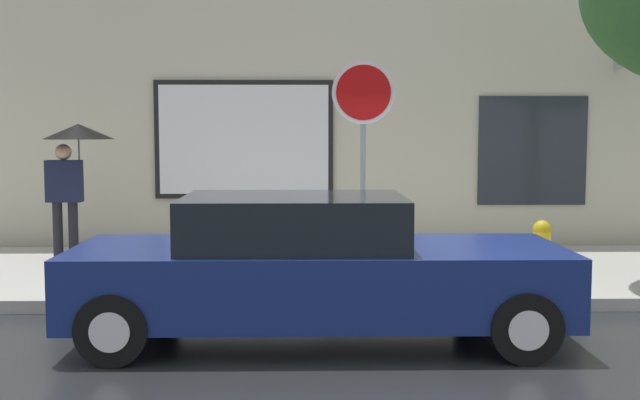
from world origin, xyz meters
The scene contains 7 objects.
ground_plane centered at (0.00, 0.00, 0.00)m, with size 60.00×60.00×0.00m, color black.
sidewalk centered at (0.00, 3.00, 0.07)m, with size 20.00×4.00×0.15m, color #A3A099.
building_facade centered at (-0.01, 5.50, 3.48)m, with size 20.00×0.67×7.00m.
parked_car centered at (-0.88, -0.12, 0.70)m, with size 4.71×1.82×1.41m.
fire_hydrant centered at (2.03, 2.15, 0.52)m, with size 0.30×0.44×0.76m.
pedestrian_with_umbrella centered at (-4.30, 3.70, 1.73)m, with size 1.01×1.01×1.98m.
stop_sign centered at (-0.26, 1.83, 2.07)m, with size 0.76×0.10×2.72m.
Camera 1 is at (-0.95, -7.58, 2.05)m, focal length 43.78 mm.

